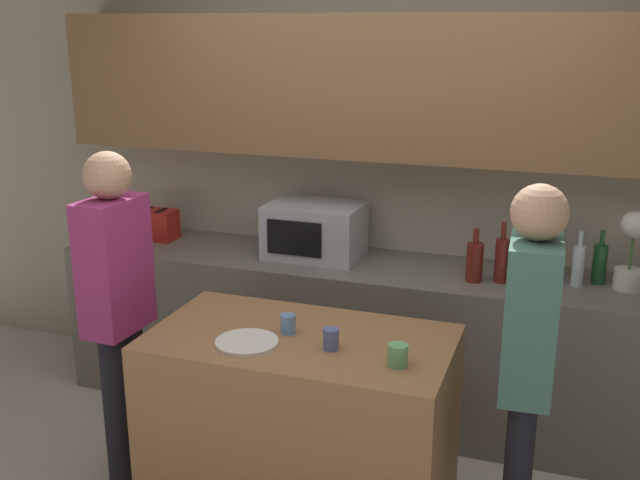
{
  "coord_description": "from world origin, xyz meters",
  "views": [
    {
      "loc": [
        0.99,
        -2.36,
        2.16
      ],
      "look_at": [
        -0.04,
        0.58,
        1.25
      ],
      "focal_mm": 42.0,
      "sensor_mm": 36.0,
      "label": 1
    }
  ],
  "objects": [
    {
      "name": "back_wall",
      "position": [
        0.0,
        1.66,
        1.54
      ],
      "size": [
        6.4,
        0.4,
        2.7
      ],
      "color": "#B2A893",
      "rests_on": "ground_plane"
    },
    {
      "name": "back_counter",
      "position": [
        0.0,
        1.39,
        0.44
      ],
      "size": [
        3.6,
        0.62,
        0.88
      ],
      "color": "#6B665B",
      "rests_on": "ground_plane"
    },
    {
      "name": "kitchen_island",
      "position": [
        -0.04,
        0.33,
        0.45
      ],
      "size": [
        1.27,
        0.71,
        0.9
      ],
      "color": "#996B42",
      "rests_on": "ground_plane"
    },
    {
      "name": "microwave",
      "position": [
        -0.37,
        1.44,
        1.03
      ],
      "size": [
        0.52,
        0.39,
        0.3
      ],
      "color": "#B7BABC",
      "rests_on": "back_counter"
    },
    {
      "name": "toaster",
      "position": [
        -1.4,
        1.44,
        0.97
      ],
      "size": [
        0.26,
        0.16,
        0.18
      ],
      "color": "#B21E19",
      "rests_on": "back_counter"
    },
    {
      "name": "potted_plant",
      "position": [
        1.28,
        1.44,
        1.08
      ],
      "size": [
        0.14,
        0.14,
        0.4
      ],
      "color": "silver",
      "rests_on": "back_counter"
    },
    {
      "name": "bottle_0",
      "position": [
        0.54,
        1.3,
        0.99
      ],
      "size": [
        0.09,
        0.09,
        0.28
      ],
      "color": "maroon",
      "rests_on": "back_counter"
    },
    {
      "name": "bottle_1",
      "position": [
        0.67,
        1.33,
        1.0
      ],
      "size": [
        0.07,
        0.07,
        0.31
      ],
      "color": "maroon",
      "rests_on": "back_counter"
    },
    {
      "name": "bottle_2",
      "position": [
        0.78,
        1.3,
        0.98
      ],
      "size": [
        0.07,
        0.07,
        0.25
      ],
      "color": "#194723",
      "rests_on": "back_counter"
    },
    {
      "name": "bottle_3",
      "position": [
        0.91,
        1.45,
        1.01
      ],
      "size": [
        0.07,
        0.07,
        0.33
      ],
      "color": "black",
      "rests_on": "back_counter"
    },
    {
      "name": "bottle_4",
      "position": [
        1.04,
        1.4,
        0.99
      ],
      "size": [
        0.06,
        0.06,
        0.28
      ],
      "color": "silver",
      "rests_on": "back_counter"
    },
    {
      "name": "bottle_5",
      "position": [
        1.14,
        1.48,
        0.99
      ],
      "size": [
        0.07,
        0.07,
        0.28
      ],
      "color": "#194723",
      "rests_on": "back_counter"
    },
    {
      "name": "plate_on_island",
      "position": [
        -0.22,
        0.19,
        0.9
      ],
      "size": [
        0.26,
        0.26,
        0.01
      ],
      "color": "white",
      "rests_on": "kitchen_island"
    },
    {
      "name": "cup_0",
      "position": [
        0.12,
        0.25,
        0.94
      ],
      "size": [
        0.06,
        0.06,
        0.09
      ],
      "color": "#5465A4",
      "rests_on": "kitchen_island"
    },
    {
      "name": "cup_1",
      "position": [
        0.41,
        0.2,
        0.94
      ],
      "size": [
        0.08,
        0.08,
        0.09
      ],
      "color": "#6AB574",
      "rests_on": "kitchen_island"
    },
    {
      "name": "cup_2",
      "position": [
        -0.1,
        0.35,
        0.94
      ],
      "size": [
        0.07,
        0.07,
        0.08
      ],
      "color": "#6591C6",
      "rests_on": "kitchen_island"
    },
    {
      "name": "person_left",
      "position": [
        -0.95,
        0.37,
        0.96
      ],
      "size": [
        0.21,
        0.35,
        1.62
      ],
      "rotation": [
        0.0,
        0.0,
        -1.61
      ],
      "color": "black",
      "rests_on": "ground_plane"
    },
    {
      "name": "person_center",
      "position": [
        0.87,
        0.38,
        0.95
      ],
      "size": [
        0.21,
        0.35,
        1.6
      ],
      "rotation": [
        0.0,
        0.0,
        -4.66
      ],
      "color": "black",
      "rests_on": "ground_plane"
    }
  ]
}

